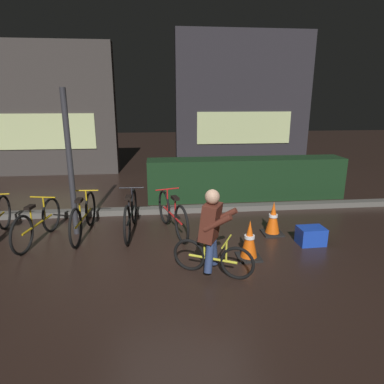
{
  "coord_description": "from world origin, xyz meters",
  "views": [
    {
      "loc": [
        -0.37,
        -4.76,
        2.41
      ],
      "look_at": [
        0.2,
        0.6,
        0.9
      ],
      "focal_mm": 31.47,
      "sensor_mm": 36.0,
      "label": 1
    }
  ],
  "objects_px": {
    "parked_bike_center_left": "(84,217)",
    "parked_bike_center_right": "(131,214)",
    "cyclist": "(212,232)",
    "traffic_cone_near": "(249,240)",
    "traffic_cone_far": "(273,219)",
    "street_post": "(70,165)",
    "blue_crate": "(311,236)",
    "parked_bike_left_mid": "(38,223)",
    "parked_bike_right_mid": "(172,214)"
  },
  "relations": [
    {
      "from": "parked_bike_center_left",
      "to": "parked_bike_center_right",
      "type": "distance_m",
      "value": 0.84
    },
    {
      "from": "cyclist",
      "to": "parked_bike_center_left",
      "type": "bearing_deg",
      "value": 169.01
    },
    {
      "from": "traffic_cone_near",
      "to": "cyclist",
      "type": "relative_size",
      "value": 0.5
    },
    {
      "from": "traffic_cone_far",
      "to": "cyclist",
      "type": "bearing_deg",
      "value": -135.8
    },
    {
      "from": "street_post",
      "to": "parked_bike_center_right",
      "type": "xyz_separation_m",
      "value": [
        1.0,
        -0.06,
        -0.93
      ]
    },
    {
      "from": "traffic_cone_far",
      "to": "blue_crate",
      "type": "bearing_deg",
      "value": -45.14
    },
    {
      "from": "traffic_cone_near",
      "to": "traffic_cone_far",
      "type": "bearing_deg",
      "value": 52.58
    },
    {
      "from": "parked_bike_center_right",
      "to": "blue_crate",
      "type": "xyz_separation_m",
      "value": [
        3.08,
        -0.84,
        -0.21
      ]
    },
    {
      "from": "blue_crate",
      "to": "cyclist",
      "type": "height_order",
      "value": "cyclist"
    },
    {
      "from": "parked_bike_left_mid",
      "to": "traffic_cone_near",
      "type": "relative_size",
      "value": 2.53
    },
    {
      "from": "parked_bike_center_right",
      "to": "cyclist",
      "type": "distance_m",
      "value": 2.07
    },
    {
      "from": "street_post",
      "to": "cyclist",
      "type": "bearing_deg",
      "value": -37.43
    },
    {
      "from": "parked_bike_center_right",
      "to": "blue_crate",
      "type": "height_order",
      "value": "parked_bike_center_right"
    },
    {
      "from": "blue_crate",
      "to": "parked_bike_right_mid",
      "type": "bearing_deg",
      "value": 161.44
    },
    {
      "from": "parked_bike_right_mid",
      "to": "parked_bike_center_left",
      "type": "bearing_deg",
      "value": 73.49
    },
    {
      "from": "parked_bike_right_mid",
      "to": "traffic_cone_far",
      "type": "relative_size",
      "value": 2.63
    },
    {
      "from": "parked_bike_left_mid",
      "to": "blue_crate",
      "type": "distance_m",
      "value": 4.69
    },
    {
      "from": "street_post",
      "to": "parked_bike_right_mid",
      "type": "height_order",
      "value": "street_post"
    },
    {
      "from": "parked_bike_center_left",
      "to": "traffic_cone_near",
      "type": "relative_size",
      "value": 2.71
    },
    {
      "from": "parked_bike_right_mid",
      "to": "parked_bike_left_mid",
      "type": "bearing_deg",
      "value": 78.7
    },
    {
      "from": "parked_bike_right_mid",
      "to": "blue_crate",
      "type": "relative_size",
      "value": 3.69
    },
    {
      "from": "parked_bike_center_left",
      "to": "blue_crate",
      "type": "height_order",
      "value": "parked_bike_center_left"
    },
    {
      "from": "traffic_cone_far",
      "to": "blue_crate",
      "type": "xyz_separation_m",
      "value": [
        0.5,
        -0.5,
        -0.15
      ]
    },
    {
      "from": "parked_bike_center_right",
      "to": "traffic_cone_near",
      "type": "relative_size",
      "value": 2.77
    },
    {
      "from": "traffic_cone_near",
      "to": "street_post",
      "type": "bearing_deg",
      "value": 155.78
    },
    {
      "from": "street_post",
      "to": "blue_crate",
      "type": "distance_m",
      "value": 4.33
    },
    {
      "from": "street_post",
      "to": "parked_bike_right_mid",
      "type": "bearing_deg",
      "value": -3.94
    },
    {
      "from": "parked_bike_left_mid",
      "to": "parked_bike_center_right",
      "type": "height_order",
      "value": "parked_bike_center_right"
    },
    {
      "from": "parked_bike_right_mid",
      "to": "traffic_cone_near",
      "type": "relative_size",
      "value": 2.61
    },
    {
      "from": "traffic_cone_near",
      "to": "parked_bike_right_mid",
      "type": "bearing_deg",
      "value": 133.75
    },
    {
      "from": "parked_bike_right_mid",
      "to": "traffic_cone_far",
      "type": "xyz_separation_m",
      "value": [
        1.82,
        -0.28,
        -0.05
      ]
    },
    {
      "from": "street_post",
      "to": "traffic_cone_far",
      "type": "bearing_deg",
      "value": -6.33
    },
    {
      "from": "parked_bike_right_mid",
      "to": "traffic_cone_near",
      "type": "distance_m",
      "value": 1.63
    },
    {
      "from": "parked_bike_center_left",
      "to": "traffic_cone_far",
      "type": "bearing_deg",
      "value": -91.68
    },
    {
      "from": "street_post",
      "to": "traffic_cone_near",
      "type": "xyz_separation_m",
      "value": [
        2.89,
        -1.3,
        -0.99
      ]
    },
    {
      "from": "blue_crate",
      "to": "cyclist",
      "type": "bearing_deg",
      "value": -156.38
    },
    {
      "from": "street_post",
      "to": "traffic_cone_near",
      "type": "bearing_deg",
      "value": -24.22
    },
    {
      "from": "parked_bike_right_mid",
      "to": "traffic_cone_near",
      "type": "bearing_deg",
      "value": -151.9
    },
    {
      "from": "parked_bike_left_mid",
      "to": "parked_bike_center_right",
      "type": "xyz_separation_m",
      "value": [
        1.57,
        0.23,
        0.02
      ]
    },
    {
      "from": "parked_bike_left_mid",
      "to": "blue_crate",
      "type": "xyz_separation_m",
      "value": [
        4.64,
        -0.6,
        -0.19
      ]
    },
    {
      "from": "parked_bike_right_mid",
      "to": "traffic_cone_near",
      "type": "xyz_separation_m",
      "value": [
        1.13,
        -1.18,
        -0.05
      ]
    },
    {
      "from": "street_post",
      "to": "cyclist",
      "type": "height_order",
      "value": "street_post"
    },
    {
      "from": "cyclist",
      "to": "traffic_cone_near",
      "type": "bearing_deg",
      "value": 58.84
    },
    {
      "from": "parked_bike_center_right",
      "to": "parked_bike_right_mid",
      "type": "xyz_separation_m",
      "value": [
        0.76,
        -0.06,
        -0.01
      ]
    },
    {
      "from": "parked_bike_center_right",
      "to": "parked_bike_right_mid",
      "type": "bearing_deg",
      "value": -91.59
    },
    {
      "from": "blue_crate",
      "to": "cyclist",
      "type": "xyz_separation_m",
      "value": [
        -1.85,
        -0.81,
        0.48
      ]
    },
    {
      "from": "blue_crate",
      "to": "street_post",
      "type": "bearing_deg",
      "value": 167.56
    },
    {
      "from": "traffic_cone_near",
      "to": "blue_crate",
      "type": "bearing_deg",
      "value": 18.56
    },
    {
      "from": "traffic_cone_near",
      "to": "blue_crate",
      "type": "height_order",
      "value": "traffic_cone_near"
    },
    {
      "from": "parked_bike_center_left",
      "to": "traffic_cone_far",
      "type": "relative_size",
      "value": 2.74
    }
  ]
}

